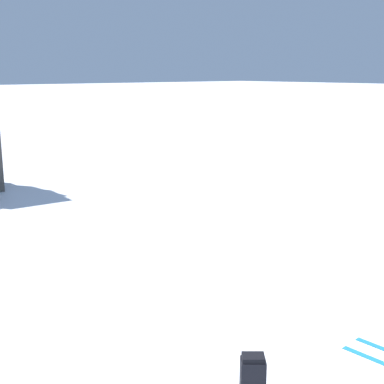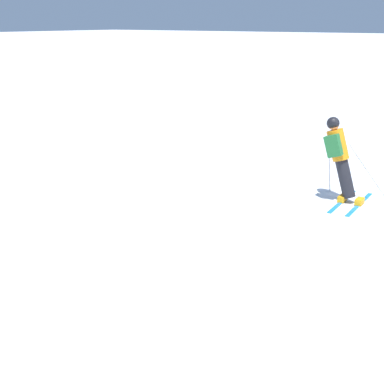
{
  "view_description": "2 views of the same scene",
  "coord_description": "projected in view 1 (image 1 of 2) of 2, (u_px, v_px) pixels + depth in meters",
  "views": [
    {
      "loc": [
        -5.31,
        -3.01,
        3.82
      ],
      "look_at": [
        0.73,
        4.12,
        1.7
      ],
      "focal_mm": 50.0,
      "sensor_mm": 36.0,
      "label": 1
    },
    {
      "loc": [
        -2.45,
        10.55,
        3.66
      ],
      "look_at": [
        2.36,
        3.83,
        0.99
      ],
      "focal_mm": 50.0,
      "sensor_mm": 36.0,
      "label": 2
    }
  ],
  "objects": [
    {
      "name": "spare_backpack",
      "position": [
        253.0,
        374.0,
        6.45
      ],
      "size": [
        0.37,
        0.36,
        0.5
      ],
      "rotation": [
        0.0,
        0.0,
        5.58
      ],
      "color": "black",
      "rests_on": "ground"
    }
  ]
}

